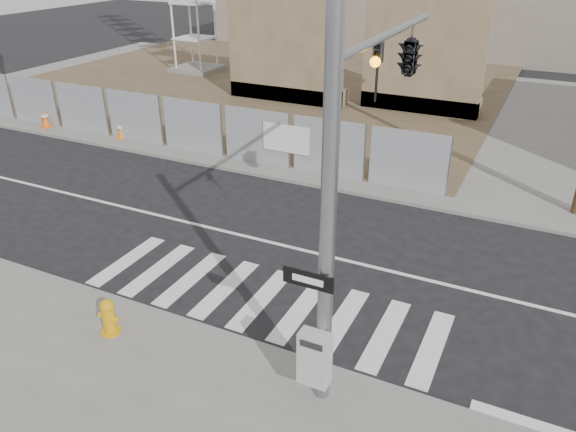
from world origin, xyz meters
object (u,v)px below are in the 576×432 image
at_px(traffic_cone_b, 121,130).
at_px(traffic_cone_c, 182,137).
at_px(traffic_cone_a, 45,119).
at_px(traffic_cone_d, 314,160).
at_px(fire_hydrant, 109,316).
at_px(signal_pole, 386,107).

height_order(traffic_cone_b, traffic_cone_c, traffic_cone_c).
height_order(traffic_cone_a, traffic_cone_d, traffic_cone_a).
relative_size(fire_hydrant, traffic_cone_a, 1.05).
bearing_deg(traffic_cone_d, traffic_cone_a, -177.16).
bearing_deg(signal_pole, traffic_cone_b, 151.73).
bearing_deg(signal_pole, traffic_cone_d, 121.81).
distance_m(traffic_cone_a, traffic_cone_c, 6.81).
xyz_separation_m(traffic_cone_c, traffic_cone_d, (5.71, -0.02, -0.02)).
bearing_deg(traffic_cone_b, traffic_cone_d, 1.97).
bearing_deg(traffic_cone_b, fire_hydrant, -50.19).
distance_m(traffic_cone_a, traffic_cone_b, 3.94).
height_order(signal_pole, traffic_cone_a, signal_pole).
xyz_separation_m(traffic_cone_b, traffic_cone_d, (8.57, 0.29, -0.00)).
bearing_deg(traffic_cone_a, signal_pole, -21.56).
xyz_separation_m(traffic_cone_a, traffic_cone_b, (3.92, 0.33, -0.04)).
bearing_deg(traffic_cone_c, fire_hydrant, -61.88).
xyz_separation_m(signal_pole, traffic_cone_a, (-17.06, 6.74, -4.28)).
height_order(signal_pole, traffic_cone_c, signal_pole).
bearing_deg(traffic_cone_c, signal_pole, -35.67).
height_order(fire_hydrant, traffic_cone_d, fire_hydrant).
bearing_deg(traffic_cone_a, traffic_cone_d, 2.84).
bearing_deg(traffic_cone_d, fire_hydrant, -90.76).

